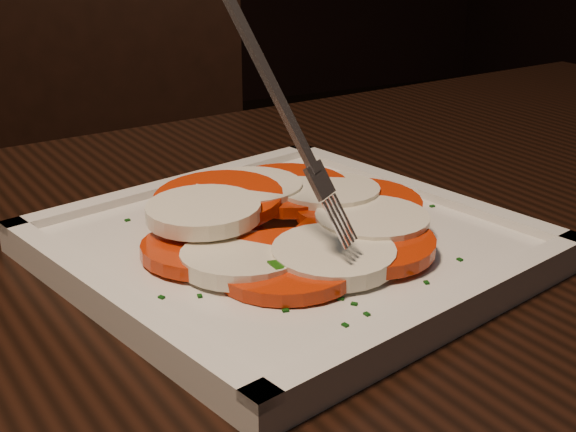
{
  "coord_description": "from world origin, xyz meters",
  "views": [
    {
      "loc": [
        -0.39,
        -0.67,
        0.97
      ],
      "look_at": [
        -0.19,
        -0.25,
        0.78
      ],
      "focal_mm": 50.0,
      "sensor_mm": 36.0,
      "label": 1
    }
  ],
  "objects": [
    {
      "name": "table",
      "position": [
        -0.1,
        -0.29,
        0.65
      ],
      "size": [
        1.28,
        0.93,
        0.75
      ],
      "rotation": [
        0.0,
        0.0,
        0.12
      ],
      "color": "black",
      "rests_on": "ground"
    },
    {
      "name": "chair",
      "position": [
        -0.19,
        0.36,
        0.53
      ],
      "size": [
        0.55,
        0.55,
        0.93
      ],
      "rotation": [
        0.0,
        0.0,
        -0.38
      ],
      "color": "black",
      "rests_on": "ground"
    },
    {
      "name": "plate",
      "position": [
        -0.19,
        -0.25,
        0.76
      ],
      "size": [
        0.33,
        0.33,
        0.01
      ],
      "primitive_type": "cube",
      "rotation": [
        0.0,
        0.0,
        0.27
      ],
      "color": "silver",
      "rests_on": "table"
    },
    {
      "name": "caprese_salad",
      "position": [
        -0.19,
        -0.25,
        0.78
      ],
      "size": [
        0.22,
        0.22,
        0.03
      ],
      "color": "red",
      "rests_on": "plate"
    },
    {
      "name": "fork",
      "position": [
        -0.21,
        -0.28,
        0.86
      ],
      "size": [
        0.08,
        0.09,
        0.14
      ],
      "primitive_type": null,
      "rotation": [
        0.0,
        0.0,
        0.65
      ],
      "color": "white",
      "rests_on": "caprese_salad"
    }
  ]
}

